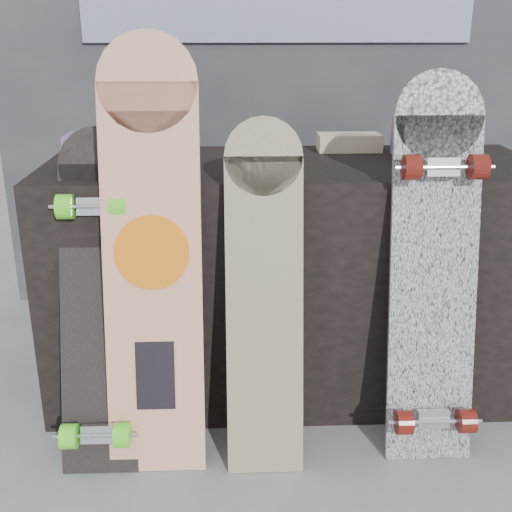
{
  "coord_description": "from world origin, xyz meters",
  "views": [
    {
      "loc": [
        -0.19,
        -1.55,
        1.22
      ],
      "look_at": [
        -0.13,
        0.2,
        0.59
      ],
      "focal_mm": 45.0,
      "sensor_mm": 36.0,
      "label": 1
    }
  ],
  "objects_px": {
    "longboard_geisha": "(152,246)",
    "longboard_celtic": "(264,288)",
    "vendor_table": "(290,277)",
    "longboard_cascadia": "(435,266)",
    "skateboard_dark": "(97,296)"
  },
  "relations": [
    {
      "from": "longboard_geisha",
      "to": "longboard_celtic",
      "type": "height_order",
      "value": "longboard_geisha"
    },
    {
      "from": "vendor_table",
      "to": "longboard_celtic",
      "type": "xyz_separation_m",
      "value": [
        -0.11,
        -0.4,
        0.13
      ]
    },
    {
      "from": "longboard_cascadia",
      "to": "skateboard_dark",
      "type": "xyz_separation_m",
      "value": [
        -0.96,
        0.02,
        -0.09
      ]
    },
    {
      "from": "longboard_celtic",
      "to": "skateboard_dark",
      "type": "xyz_separation_m",
      "value": [
        -0.48,
        0.05,
        -0.04
      ]
    },
    {
      "from": "longboard_cascadia",
      "to": "skateboard_dark",
      "type": "bearing_deg",
      "value": 178.74
    },
    {
      "from": "skateboard_dark",
      "to": "longboard_cascadia",
      "type": "bearing_deg",
      "value": -1.26
    },
    {
      "from": "longboard_geisha",
      "to": "longboard_celtic",
      "type": "bearing_deg",
      "value": -7.47
    },
    {
      "from": "longboard_celtic",
      "to": "skateboard_dark",
      "type": "distance_m",
      "value": 0.48
    },
    {
      "from": "vendor_table",
      "to": "longboard_geisha",
      "type": "bearing_deg",
      "value": -139.7
    },
    {
      "from": "vendor_table",
      "to": "longboard_cascadia",
      "type": "distance_m",
      "value": 0.56
    },
    {
      "from": "longboard_cascadia",
      "to": "longboard_celtic",
      "type": "bearing_deg",
      "value": -176.84
    },
    {
      "from": "vendor_table",
      "to": "longboard_cascadia",
      "type": "xyz_separation_m",
      "value": [
        0.38,
        -0.37,
        0.17
      ]
    },
    {
      "from": "skateboard_dark",
      "to": "longboard_celtic",
      "type": "bearing_deg",
      "value": -5.76
    },
    {
      "from": "skateboard_dark",
      "to": "vendor_table",
      "type": "bearing_deg",
      "value": 30.85
    },
    {
      "from": "longboard_geisha",
      "to": "longboard_cascadia",
      "type": "bearing_deg",
      "value": -1.0
    }
  ]
}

